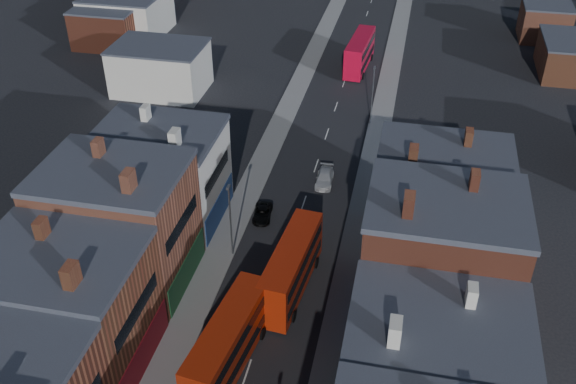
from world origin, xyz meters
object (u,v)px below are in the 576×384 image
at_px(car_3, 325,178).
at_px(bus_0, 228,343).
at_px(bus_1, 291,267).
at_px(bus_2, 360,52).
at_px(car_2, 262,213).

bearing_deg(car_3, bus_0, -98.79).
xyz_separation_m(bus_1, car_3, (0.07, 18.30, -2.03)).
relative_size(bus_2, car_2, 3.00).
bearing_deg(bus_2, bus_0, -88.50).
height_order(bus_0, car_2, bus_0).
bearing_deg(car_3, car_2, -126.33).
bearing_deg(car_2, bus_2, 76.19).
xyz_separation_m(bus_2, car_2, (-5.30, -41.25, -2.17)).
distance_m(car_2, car_3, 9.65).
height_order(bus_0, car_3, bus_0).
bearing_deg(bus_0, car_2, 104.31).
xyz_separation_m(bus_1, car_2, (-5.30, 10.27, -2.15)).
distance_m(bus_1, bus_2, 51.52).
relative_size(bus_2, car_3, 2.58).
relative_size(bus_0, car_2, 2.99).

